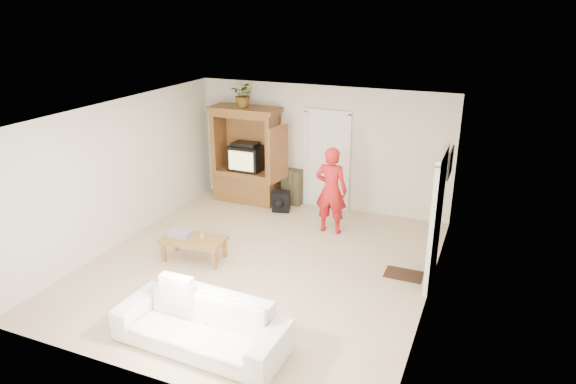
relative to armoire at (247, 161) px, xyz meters
name	(u,v)px	position (x,y,z in m)	size (l,w,h in m)	color
floor	(260,265)	(1.58, -2.66, -0.91)	(6.00, 6.00, 0.00)	tan
ceiling	(257,113)	(1.58, -2.66, 1.69)	(6.00, 6.00, 0.00)	white
wall_back	(321,147)	(1.58, 0.34, 0.39)	(5.50, 5.50, 0.00)	silver
wall_front	(140,281)	(1.58, -5.66, 0.39)	(5.50, 5.50, 0.00)	silver
wall_left	(121,172)	(-1.17, -2.66, 0.39)	(6.00, 6.00, 0.00)	silver
wall_right	(434,219)	(4.33, -2.66, 0.39)	(6.00, 6.00, 0.00)	silver
armoire	(247,161)	(0.00, 0.00, 0.00)	(1.82, 1.14, 2.10)	brown
door_back	(327,161)	(1.73, 0.31, 0.11)	(0.85, 0.05, 2.04)	white
doorway_right	(436,222)	(4.30, -2.06, 0.11)	(0.05, 0.90, 2.04)	black
framed_picture	(450,162)	(4.31, -0.76, 0.69)	(0.03, 0.60, 0.48)	black
doormat	(403,274)	(3.88, -2.06, -0.90)	(0.60, 0.40, 0.02)	#382316
plant	(244,95)	(-0.02, -0.03, 1.46)	(0.48, 0.41, 0.53)	#4C7238
man	(331,190)	(2.23, -0.90, -0.06)	(0.62, 0.40, 1.69)	red
sofa	(201,324)	(1.83, -4.91, -0.58)	(2.25, 0.88, 0.66)	white
coffee_table	(194,241)	(0.44, -2.91, -0.56)	(1.13, 0.70, 0.40)	olive
towel	(180,234)	(0.17, -2.91, -0.47)	(0.38, 0.28, 0.08)	#E24B54
candle	(202,236)	(0.59, -2.86, -0.46)	(0.08, 0.08, 0.10)	tan
backpack_black	(281,202)	(0.96, -0.37, -0.68)	(0.37, 0.22, 0.45)	black
backpack_olive	(293,187)	(1.01, 0.19, -0.52)	(0.41, 0.30, 0.77)	#47442B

